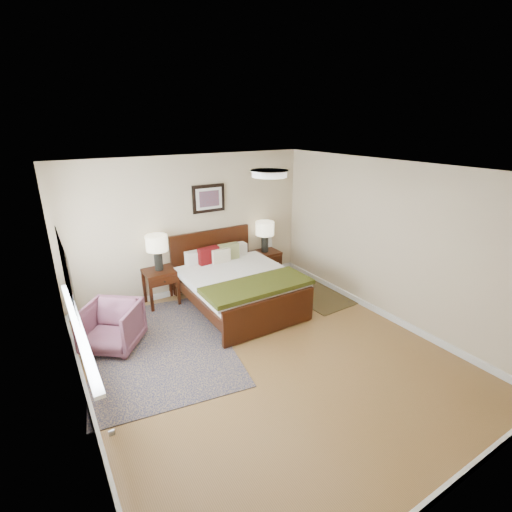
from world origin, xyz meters
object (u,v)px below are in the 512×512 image
rug_persian (159,346)px  lamp_right (265,231)px  bed (237,279)px  lamp_left (157,246)px  nightstand_left (160,277)px  armchair (112,327)px  nightstand_right (265,262)px

rug_persian → lamp_right: bearing=34.9°
bed → lamp_left: lamp_left is taller
nightstand_left → armchair: armchair is taller
armchair → rug_persian: (0.55, -0.31, -0.33)m
nightstand_left → nightstand_right: (2.15, 0.01, -0.16)m
lamp_left → nightstand_left: bearing=-90.0°
bed → lamp_right: bearing=36.1°
bed → lamp_left: 1.44m
nightstand_left → armchair: bearing=-137.3°
lamp_right → armchair: size_ratio=0.84×
nightstand_right → rug_persian: 2.92m
bed → nightstand_right: (1.08, 0.78, -0.16)m
nightstand_left → lamp_left: bearing=90.0°
lamp_left → rug_persian: (-0.47, -1.27, -1.06)m
bed → rug_persian: bed is taller
armchair → nightstand_right: bearing=54.7°
nightstand_right → lamp_right: bearing=90.0°
lamp_right → rug_persian: lamp_right is taller
bed → rug_persian: (-1.54, -0.48, -0.51)m
bed → nightstand_right: bearing=35.7°
nightstand_right → lamp_right: 0.65m
nightstand_left → rug_persian: size_ratio=0.24×
lamp_right → armchair: 3.37m
nightstand_left → lamp_left: size_ratio=1.04×
bed → nightstand_right: bed is taller
nightstand_left → rug_persian: (-0.47, -1.25, -0.50)m
bed → armchair: 2.10m
rug_persian → nightstand_right: bearing=34.7°
nightstand_right → nightstand_left: bearing=-179.7°
lamp_right → rug_persian: bearing=-154.1°
nightstand_right → rug_persian: bearing=-154.3°
lamp_right → lamp_left: bearing=180.0°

